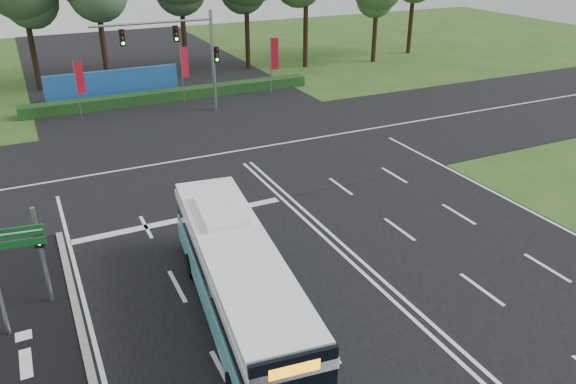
{
  "coord_description": "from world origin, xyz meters",
  "views": [
    {
      "loc": [
        -10.38,
        -17.18,
        11.86
      ],
      "look_at": [
        -1.12,
        2.0,
        1.89
      ],
      "focal_mm": 35.0,
      "sensor_mm": 36.0,
      "label": 1
    }
  ],
  "objects": [
    {
      "name": "ground",
      "position": [
        0.0,
        0.0,
        0.0
      ],
      "size": [
        120.0,
        120.0,
        0.0
      ],
      "primitive_type": "plane",
      "color": "#294F1A",
      "rests_on": "ground"
    },
    {
      "name": "banner_flag_mid",
      "position": [
        0.75,
        23.56,
        2.75
      ],
      "size": [
        0.61,
        0.2,
        4.2
      ],
      "rotation": [
        0.0,
        0.0,
        0.25
      ],
      "color": "gray",
      "rests_on": "ground"
    },
    {
      "name": "street_sign",
      "position": [
        -11.85,
        -0.31,
        2.75
      ],
      "size": [
        1.71,
        0.33,
        4.41
      ],
      "rotation": [
        0.0,
        0.0,
        -0.14
      ],
      "color": "gray",
      "rests_on": "ground"
    },
    {
      "name": "city_bus",
      "position": [
        -5.22,
        -2.76,
        1.58
      ],
      "size": [
        3.57,
        11.15,
        3.14
      ],
      "rotation": [
        0.0,
        0.0,
        -0.12
      ],
      "color": "#55B7C6",
      "rests_on": "ground"
    },
    {
      "name": "blue_hoarding",
      "position": [
        -4.0,
        27.0,
        1.1
      ],
      "size": [
        10.0,
        0.3,
        2.2
      ],
      "primitive_type": "cube",
      "color": "#1C529C",
      "rests_on": "ground"
    },
    {
      "name": "banner_flag_right",
      "position": [
        7.59,
        22.62,
        2.93
      ],
      "size": [
        0.66,
        0.17,
        4.5
      ],
      "rotation": [
        0.0,
        0.0,
        -0.18
      ],
      "color": "gray",
      "rests_on": "ground"
    },
    {
      "name": "traffic_light_gantry",
      "position": [
        0.21,
        20.5,
        4.66
      ],
      "size": [
        8.41,
        0.28,
        7.0
      ],
      "color": "gray",
      "rests_on": "ground"
    },
    {
      "name": "road_cross",
      "position": [
        0.0,
        12.0,
        0.03
      ],
      "size": [
        120.0,
        14.0,
        0.05
      ],
      "primitive_type": "cube",
      "color": "black",
      "rests_on": "ground"
    },
    {
      "name": "pedestrian_signal",
      "position": [
        -10.8,
        0.98,
        2.03
      ],
      "size": [
        0.34,
        0.43,
        3.71
      ],
      "rotation": [
        0.0,
        0.0,
        -0.32
      ],
      "color": "gray",
      "rests_on": "ground"
    },
    {
      "name": "hedge",
      "position": [
        0.0,
        24.5,
        0.4
      ],
      "size": [
        22.0,
        1.2,
        0.8
      ],
      "primitive_type": "cube",
      "color": "#163513",
      "rests_on": "ground"
    },
    {
      "name": "banner_flag_left",
      "position": [
        -6.82,
        22.45,
        2.67
      ],
      "size": [
        0.6,
        0.13,
        4.06
      ],
      "rotation": [
        0.0,
        0.0,
        0.13
      ],
      "color": "gray",
      "rests_on": "ground"
    },
    {
      "name": "kerb_strip",
      "position": [
        -10.1,
        -3.0,
        0.06
      ],
      "size": [
        0.25,
        18.0,
        0.12
      ],
      "primitive_type": "cube",
      "color": "gray",
      "rests_on": "ground"
    },
    {
      "name": "road_main",
      "position": [
        0.0,
        0.0,
        0.02
      ],
      "size": [
        20.0,
        120.0,
        0.04
      ],
      "primitive_type": "cube",
      "color": "black",
      "rests_on": "ground"
    }
  ]
}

